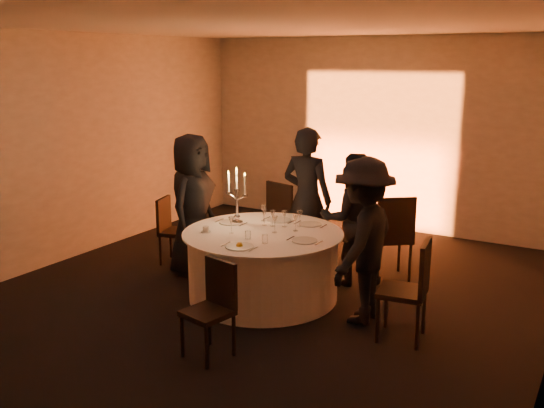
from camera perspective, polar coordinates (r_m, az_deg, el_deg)
The scene contains 32 objects.
floor at distance 7.01m, azimuth -0.84°, elevation -8.70°, with size 7.00×7.00×0.00m, color black.
ceiling at distance 6.50m, azimuth -0.93°, elevation 16.58°, with size 7.00×7.00×0.00m, color silver.
wall_back at distance 9.72m, azimuth 9.96°, elevation 6.51°, with size 7.00×7.00×0.00m, color #A9A59D.
wall_left at distance 8.53m, azimuth -18.44°, elevation 5.06°, with size 7.00×7.00×0.00m, color #A9A59D.
uplighter_fixture at distance 9.73m, azimuth 8.99°, elevation -2.17°, with size 0.25×0.12×0.10m, color black.
banquet_table at distance 6.88m, azimuth -0.85°, elevation -5.74°, with size 1.80×1.80×0.77m.
chair_left at distance 8.12m, azimuth -9.47°, elevation -2.11°, with size 0.47×0.47×0.88m.
chair_back_left at distance 8.09m, azimuth 1.31°, elevation -1.13°, with size 0.58×0.58×1.07m.
chair_back_right at distance 7.47m, azimuth 11.27°, elevation -2.66°, with size 0.66×0.66×1.07m.
chair_right at distance 5.94m, azimuth 13.01°, elevation -7.41°, with size 0.49×0.49×1.00m.
chair_front at distance 5.58m, azimuth -5.55°, elevation -9.28°, with size 0.46×0.46×0.88m.
guest_left at distance 7.58m, azimuth -7.53°, elevation -0.08°, with size 0.87×0.56×1.77m, color black.
guest_back_left at distance 7.67m, azimuth 3.31°, elevation 0.43°, with size 0.67×0.44×1.84m, color black.
guest_back_right at distance 7.27m, azimuth 7.56°, elevation -1.42°, with size 0.77×0.60×1.59m, color black.
guest_right at distance 6.21m, azimuth 8.57°, elevation -3.44°, with size 1.11×0.64×1.71m, color black.
plate_left at distance 7.14m, azimuth -3.88°, elevation -1.73°, with size 0.36×0.28×0.01m.
plate_back_left at distance 7.23m, azimuth 0.65°, elevation -1.52°, with size 0.36×0.29×0.01m.
plate_back_right at distance 7.06m, azimuth 3.63°, elevation -1.92°, with size 0.36×0.26×0.01m.
plate_right at distance 6.43m, azimuth 3.08°, elevation -3.46°, with size 0.36×0.27×0.01m.
plate_front at distance 6.23m, azimuth -3.08°, elevation -3.94°, with size 0.35×0.30×0.08m.
coffee_cup at distance 6.79m, azimuth -6.24°, elevation -2.39°, with size 0.11×0.11×0.07m.
candelabra at distance 7.08m, azimuth -3.32°, elevation 0.03°, with size 0.28×0.13×0.67m.
wine_glass_a at distance 6.99m, azimuth -0.73°, elevation -0.94°, with size 0.07×0.07×0.19m.
wine_glass_b at distance 6.68m, azimuth -3.86°, elevation -1.66°, with size 0.07×0.07×0.19m.
wine_glass_c at distance 6.95m, azimuth 0.06°, elevation -1.02°, with size 0.07×0.07×0.19m.
wine_glass_d at distance 6.96m, azimuth 2.63°, elevation -1.02°, with size 0.07×0.07×0.19m.
wine_glass_e at distance 7.18m, azimuth -0.81°, elevation -0.54°, with size 0.07×0.07×0.19m.
wine_glass_f at distance 6.77m, azimuth 2.22°, elevation -1.44°, with size 0.07×0.07×0.19m.
wine_glass_g at distance 6.93m, azimuth 1.17°, elevation -1.06°, with size 0.07×0.07×0.19m.
wine_glass_h at distance 6.70m, azimuth 0.26°, elevation -1.58°, with size 0.07×0.07×0.19m.
tumbler_a at distance 6.34m, azimuth -0.67°, elevation -3.33°, with size 0.07×0.07×0.09m, color silver.
tumbler_b at distance 6.49m, azimuth -2.28°, elevation -2.95°, with size 0.07×0.07×0.09m, color silver.
Camera 1 is at (3.38, -5.55, 2.65)m, focal length 40.00 mm.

